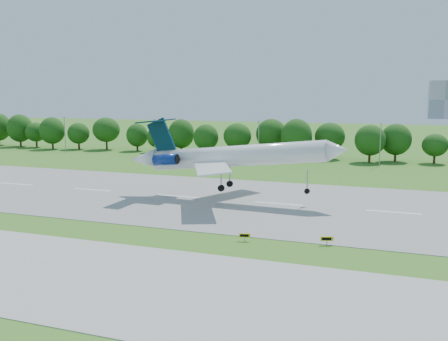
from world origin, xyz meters
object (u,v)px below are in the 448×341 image
taxi_sign_left (245,236)px  service_vehicle_a (169,154)px  airliner (226,156)px  service_vehicle_b (261,161)px

taxi_sign_left → service_vehicle_a: 99.90m
airliner → taxi_sign_left: 28.06m
taxi_sign_left → service_vehicle_a: (-52.89, 84.75, -0.14)m
airliner → service_vehicle_a: airliner is taller
service_vehicle_a → service_vehicle_b: bearing=-102.9°
taxi_sign_left → airliner: bearing=99.4°
airliner → service_vehicle_b: 52.71m
airliner → service_vehicle_b: (-7.48, 51.58, -7.86)m
service_vehicle_a → service_vehicle_b: size_ratio=1.03×
airliner → service_vehicle_b: airliner is taller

